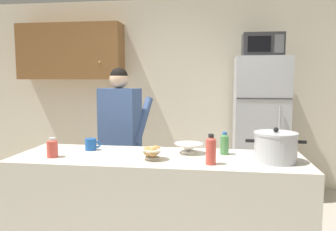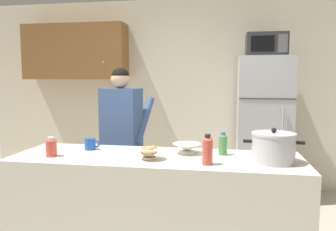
{
  "view_description": "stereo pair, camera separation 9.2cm",
  "coord_description": "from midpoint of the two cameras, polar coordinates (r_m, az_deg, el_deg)",
  "views": [
    {
      "loc": [
        0.42,
        -2.42,
        1.5
      ],
      "look_at": [
        0.0,
        0.55,
        1.17
      ],
      "focal_mm": 35.45,
      "sensor_mm": 36.0,
      "label": 1
    },
    {
      "loc": [
        0.51,
        -2.41,
        1.5
      ],
      "look_at": [
        0.0,
        0.55,
        1.17
      ],
      "focal_mm": 35.45,
      "sensor_mm": 36.0,
      "label": 2
    }
  ],
  "objects": [
    {
      "name": "back_wall_unit",
      "position": [
        4.74,
        0.84,
        5.06
      ],
      "size": [
        6.0,
        0.48,
        2.6
      ],
      "color": "beige",
      "rests_on": "ground"
    },
    {
      "name": "kitchen_island",
      "position": [
        2.67,
        -1.07,
        -16.65
      ],
      "size": [
        2.19,
        0.68,
        0.92
      ],
      "primitive_type": "cube",
      "color": "silver",
      "rests_on": "ground"
    },
    {
      "name": "refrigerator",
      "position": [
        4.34,
        16.63,
        -2.11
      ],
      "size": [
        0.64,
        0.68,
        1.77
      ],
      "color": "#B7BABF",
      "rests_on": "ground"
    },
    {
      "name": "microwave",
      "position": [
        4.29,
        17.1,
        11.51
      ],
      "size": [
        0.48,
        0.37,
        0.28
      ],
      "color": "#2D2D30",
      "rests_on": "refrigerator"
    },
    {
      "name": "person_near_pot",
      "position": [
        3.44,
        -7.24,
        -2.06
      ],
      "size": [
        0.57,
        0.51,
        1.62
      ],
      "color": "#33384C",
      "rests_on": "ground"
    },
    {
      "name": "cooking_pot",
      "position": [
        2.45,
        18.68,
        -5.24
      ],
      "size": [
        0.41,
        0.3,
        0.25
      ],
      "color": "silver",
      "rests_on": "kitchen_island"
    },
    {
      "name": "coffee_mug",
      "position": [
        2.81,
        -12.29,
        -4.8
      ],
      "size": [
        0.13,
        0.09,
        0.1
      ],
      "color": "#1E59B2",
      "rests_on": "kitchen_island"
    },
    {
      "name": "bread_bowl",
      "position": [
        2.42,
        -2.11,
        -6.36
      ],
      "size": [
        0.19,
        0.19,
        0.1
      ],
      "color": "beige",
      "rests_on": "kitchen_island"
    },
    {
      "name": "empty_bowl",
      "position": [
        2.61,
        4.28,
        -5.55
      ],
      "size": [
        0.22,
        0.22,
        0.08
      ],
      "color": "white",
      "rests_on": "kitchen_island"
    },
    {
      "name": "bottle_near_edge",
      "position": [
        2.6,
        10.42,
        -4.8
      ],
      "size": [
        0.07,
        0.07,
        0.18
      ],
      "color": "#4C8C4C",
      "rests_on": "kitchen_island"
    },
    {
      "name": "bottle_mid_counter",
      "position": [
        2.64,
        -18.5,
        -5.14
      ],
      "size": [
        0.08,
        0.08,
        0.15
      ],
      "color": "#D84C3F",
      "rests_on": "kitchen_island"
    },
    {
      "name": "bottle_far_corner",
      "position": [
        2.28,
        7.96,
        -5.88
      ],
      "size": [
        0.07,
        0.07,
        0.21
      ],
      "color": "#D84C3F",
      "rests_on": "kitchen_island"
    }
  ]
}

